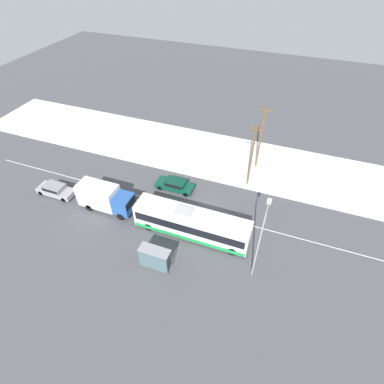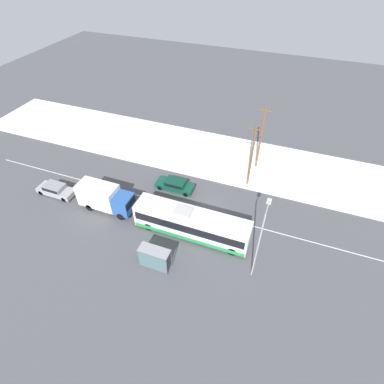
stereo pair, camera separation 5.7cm
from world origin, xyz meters
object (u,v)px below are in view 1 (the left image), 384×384
(city_bus, at_px, (192,224))
(utility_pole_snowlot, at_px, (261,137))
(sedan_car, at_px, (175,184))
(parked_car_near_truck, at_px, (55,189))
(pedestrian_at_stop, at_px, (162,251))
(utility_pole_roadside, at_px, (252,156))
(box_truck, at_px, (105,197))
(streetlamp, at_px, (260,237))
(bus_shelter, at_px, (154,257))

(city_bus, distance_m, utility_pole_snowlot, 15.05)
(sedan_car, distance_m, parked_car_near_truck, 14.57)
(sedan_car, height_order, pedestrian_at_stop, pedestrian_at_stop)
(city_bus, distance_m, utility_pole_roadside, 11.18)
(parked_car_near_truck, height_order, utility_pole_snowlot, utility_pole_snowlot)
(box_truck, distance_m, parked_car_near_truck, 7.20)
(sedan_car, bearing_deg, box_truck, 43.70)
(sedan_car, xyz_separation_m, utility_pole_roadside, (8.25, 4.09, 3.67))
(utility_pole_roadside, relative_size, utility_pole_snowlot, 0.96)
(box_truck, height_order, streetlamp, streetlamp)
(parked_car_near_truck, distance_m, streetlamp, 25.35)
(box_truck, bearing_deg, bus_shelter, -31.69)
(box_truck, height_order, bus_shelter, box_truck)
(streetlamp, bearing_deg, utility_pole_roadside, 104.88)
(sedan_car, relative_size, bus_shelter, 1.59)
(utility_pole_roadside, distance_m, utility_pole_snowlot, 4.06)
(box_truck, relative_size, utility_pole_snowlot, 0.73)
(city_bus, xyz_separation_m, streetlamp, (7.11, -2.38, 3.52))
(bus_shelter, xyz_separation_m, streetlamp, (8.95, 2.87, 3.42))
(utility_pole_snowlot, bearing_deg, sedan_car, -136.33)
(box_truck, xyz_separation_m, streetlamp, (17.73, -2.54, 3.37))
(bus_shelter, height_order, utility_pole_snowlot, utility_pole_snowlot)
(city_bus, xyz_separation_m, pedestrian_at_stop, (-1.72, -3.87, -0.61))
(bus_shelter, height_order, streetlamp, streetlamp)
(city_bus, distance_m, sedan_car, 7.55)
(utility_pole_snowlot, bearing_deg, bus_shelter, -106.89)
(bus_shelter, relative_size, utility_pole_roadside, 0.35)
(box_truck, bearing_deg, pedestrian_at_stop, -24.35)
(utility_pole_snowlot, bearing_deg, city_bus, -105.99)
(streetlamp, bearing_deg, pedestrian_at_stop, -170.49)
(city_bus, height_order, pedestrian_at_stop, city_bus)
(box_truck, bearing_deg, sedan_car, 43.70)
(sedan_car, height_order, streetlamp, streetlamp)
(box_truck, xyz_separation_m, pedestrian_at_stop, (8.89, -4.02, -0.76))
(parked_car_near_truck, bearing_deg, bus_shelter, -18.52)
(utility_pole_roadside, bearing_deg, city_bus, -110.51)
(parked_car_near_truck, relative_size, bus_shelter, 1.57)
(parked_car_near_truck, bearing_deg, city_bus, -0.22)
(bus_shelter, bearing_deg, city_bus, 70.72)
(city_bus, relative_size, streetlamp, 1.48)
(city_bus, distance_m, pedestrian_at_stop, 4.28)
(bus_shelter, xyz_separation_m, utility_pole_snowlot, (5.90, 19.43, 2.95))
(utility_pole_roadside, bearing_deg, bus_shelter, -110.09)
(parked_car_near_truck, relative_size, pedestrian_at_stop, 2.97)
(box_truck, xyz_separation_m, bus_shelter, (8.77, -5.42, -0.05))
(sedan_car, bearing_deg, streetlamp, 143.95)
(sedan_car, bearing_deg, bus_shelter, 103.06)
(bus_shelter, bearing_deg, parked_car_near_truck, 161.48)
(city_bus, bearing_deg, bus_shelter, -109.28)
(bus_shelter, bearing_deg, sedan_car, 103.06)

